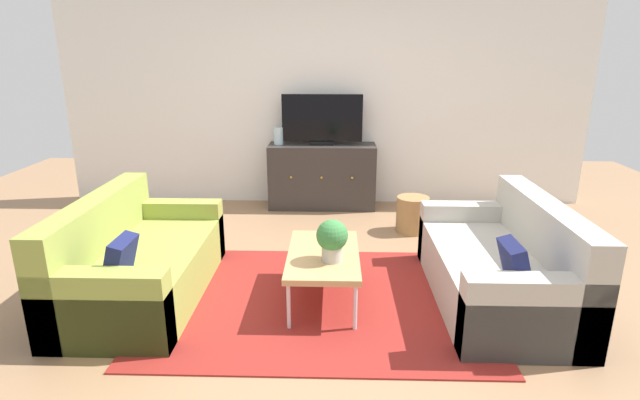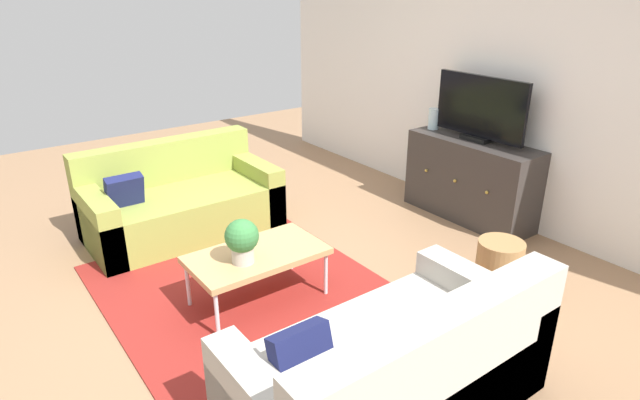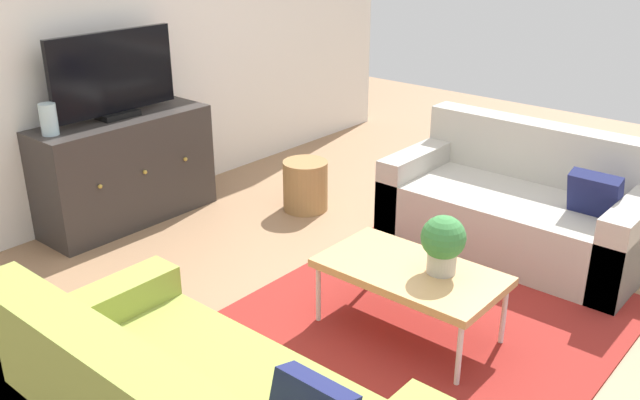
{
  "view_description": "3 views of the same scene",
  "coord_description": "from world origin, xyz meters",
  "px_view_note": "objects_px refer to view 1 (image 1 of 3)",
  "views": [
    {
      "loc": [
        0.12,
        -3.58,
        1.86
      ],
      "look_at": [
        0.0,
        0.46,
        0.63
      ],
      "focal_mm": 27.69,
      "sensor_mm": 36.0,
      "label": 1
    },
    {
      "loc": [
        2.96,
        -1.72,
        2.16
      ],
      "look_at": [
        0.0,
        0.46,
        0.63
      ],
      "focal_mm": 29.81,
      "sensor_mm": 36.0,
      "label": 2
    },
    {
      "loc": [
        -2.68,
        -1.82,
        2.1
      ],
      "look_at": [
        0.0,
        0.46,
        0.63
      ],
      "focal_mm": 38.7,
      "sensor_mm": 36.0,
      "label": 3
    }
  ],
  "objects_px": {
    "wicker_basket": "(412,214)",
    "flat_screen_tv": "(322,120)",
    "potted_plant": "(332,238)",
    "couch_right_side": "(506,269)",
    "coffee_table": "(323,257)",
    "couch_left_side": "(134,264)",
    "tv_console": "(322,176)",
    "glass_vase": "(278,136)"
  },
  "relations": [
    {
      "from": "couch_right_side",
      "to": "glass_vase",
      "type": "height_order",
      "value": "glass_vase"
    },
    {
      "from": "tv_console",
      "to": "flat_screen_tv",
      "type": "relative_size",
      "value": 1.34
    },
    {
      "from": "potted_plant",
      "to": "tv_console",
      "type": "distance_m",
      "value": 2.55
    },
    {
      "from": "couch_right_side",
      "to": "glass_vase",
      "type": "relative_size",
      "value": 8.11
    },
    {
      "from": "couch_right_side",
      "to": "tv_console",
      "type": "height_order",
      "value": "couch_right_side"
    },
    {
      "from": "tv_console",
      "to": "coffee_table",
      "type": "bearing_deg",
      "value": -88.34
    },
    {
      "from": "glass_vase",
      "to": "coffee_table",
      "type": "bearing_deg",
      "value": -76.12
    },
    {
      "from": "coffee_table",
      "to": "flat_screen_tv",
      "type": "xyz_separation_m",
      "value": [
        -0.07,
        2.42,
        0.71
      ]
    },
    {
      "from": "glass_vase",
      "to": "wicker_basket",
      "type": "distance_m",
      "value": 1.86
    },
    {
      "from": "tv_console",
      "to": "flat_screen_tv",
      "type": "bearing_deg",
      "value": 90.0
    },
    {
      "from": "couch_right_side",
      "to": "glass_vase",
      "type": "xyz_separation_m",
      "value": [
        -1.99,
        2.37,
        0.61
      ]
    },
    {
      "from": "potted_plant",
      "to": "glass_vase",
      "type": "xyz_separation_m",
      "value": [
        -0.66,
        2.54,
        0.31
      ]
    },
    {
      "from": "tv_console",
      "to": "glass_vase",
      "type": "bearing_deg",
      "value": 180.0
    },
    {
      "from": "coffee_table",
      "to": "couch_left_side",
      "type": "bearing_deg",
      "value": 179.13
    },
    {
      "from": "couch_left_side",
      "to": "flat_screen_tv",
      "type": "bearing_deg",
      "value": 59.53
    },
    {
      "from": "couch_left_side",
      "to": "couch_right_side",
      "type": "xyz_separation_m",
      "value": [
        2.87,
        0.0,
        0.0
      ]
    },
    {
      "from": "wicker_basket",
      "to": "glass_vase",
      "type": "bearing_deg",
      "value": 150.32
    },
    {
      "from": "flat_screen_tv",
      "to": "wicker_basket",
      "type": "bearing_deg",
      "value": -41.79
    },
    {
      "from": "flat_screen_tv",
      "to": "wicker_basket",
      "type": "height_order",
      "value": "flat_screen_tv"
    },
    {
      "from": "potted_plant",
      "to": "wicker_basket",
      "type": "distance_m",
      "value": 1.92
    },
    {
      "from": "potted_plant",
      "to": "wicker_basket",
      "type": "bearing_deg",
      "value": 63.24
    },
    {
      "from": "tv_console",
      "to": "wicker_basket",
      "type": "bearing_deg",
      "value": -41.13
    },
    {
      "from": "potted_plant",
      "to": "glass_vase",
      "type": "relative_size",
      "value": 1.51
    },
    {
      "from": "potted_plant",
      "to": "couch_right_side",
      "type": "bearing_deg",
      "value": 7.05
    },
    {
      "from": "coffee_table",
      "to": "flat_screen_tv",
      "type": "distance_m",
      "value": 2.52
    },
    {
      "from": "tv_console",
      "to": "glass_vase",
      "type": "distance_m",
      "value": 0.72
    },
    {
      "from": "couch_right_side",
      "to": "flat_screen_tv",
      "type": "distance_m",
      "value": 2.92
    },
    {
      "from": "wicker_basket",
      "to": "flat_screen_tv",
      "type": "bearing_deg",
      "value": 138.21
    },
    {
      "from": "potted_plant",
      "to": "wicker_basket",
      "type": "height_order",
      "value": "potted_plant"
    },
    {
      "from": "coffee_table",
      "to": "wicker_basket",
      "type": "height_order",
      "value": "coffee_table"
    },
    {
      "from": "couch_right_side",
      "to": "coffee_table",
      "type": "bearing_deg",
      "value": -179.08
    },
    {
      "from": "glass_vase",
      "to": "wicker_basket",
      "type": "xyz_separation_m",
      "value": [
        1.51,
        -0.86,
        -0.69
      ]
    },
    {
      "from": "couch_right_side",
      "to": "coffee_table",
      "type": "relative_size",
      "value": 1.75
    },
    {
      "from": "couch_left_side",
      "to": "flat_screen_tv",
      "type": "height_order",
      "value": "flat_screen_tv"
    },
    {
      "from": "couch_left_side",
      "to": "coffee_table",
      "type": "bearing_deg",
      "value": -0.87
    },
    {
      "from": "tv_console",
      "to": "glass_vase",
      "type": "xyz_separation_m",
      "value": [
        -0.52,
        0.0,
        0.49
      ]
    },
    {
      "from": "couch_left_side",
      "to": "tv_console",
      "type": "bearing_deg",
      "value": 59.32
    },
    {
      "from": "couch_left_side",
      "to": "wicker_basket",
      "type": "distance_m",
      "value": 2.83
    },
    {
      "from": "couch_left_side",
      "to": "potted_plant",
      "type": "xyz_separation_m",
      "value": [
        1.54,
        -0.16,
        0.3
      ]
    },
    {
      "from": "coffee_table",
      "to": "wicker_basket",
      "type": "bearing_deg",
      "value": 59.32
    },
    {
      "from": "tv_console",
      "to": "flat_screen_tv",
      "type": "xyz_separation_m",
      "value": [
        0.0,
        0.02,
        0.68
      ]
    },
    {
      "from": "tv_console",
      "to": "wicker_basket",
      "type": "xyz_separation_m",
      "value": [
        0.98,
        -0.86,
        -0.2
      ]
    }
  ]
}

